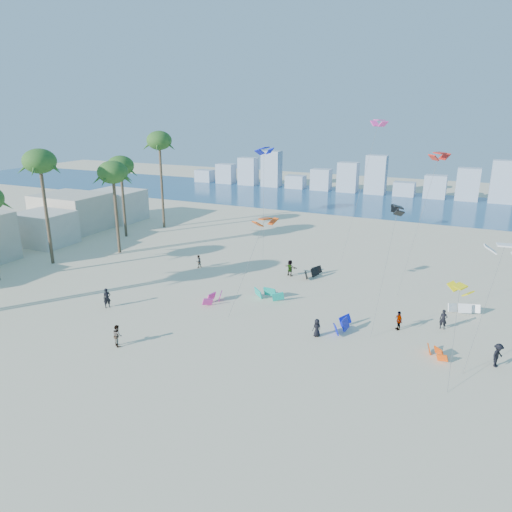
% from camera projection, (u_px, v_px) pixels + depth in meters
% --- Properties ---
extents(ground, '(220.00, 220.00, 0.00)m').
position_uv_depth(ground, '(127.00, 369.00, 34.76)').
color(ground, beige).
rests_on(ground, ground).
extents(ocean, '(220.00, 220.00, 0.00)m').
position_uv_depth(ocean, '(358.00, 201.00, 97.16)').
color(ocean, navy).
rests_on(ocean, ground).
extents(kitesurfer_near, '(0.77, 0.83, 1.91)m').
position_uv_depth(kitesurfer_near, '(107.00, 298.00, 45.18)').
color(kitesurfer_near, black).
rests_on(kitesurfer_near, ground).
extents(kitesurfer_mid, '(1.09, 1.03, 1.78)m').
position_uv_depth(kitesurfer_mid, '(117.00, 335.00, 37.94)').
color(kitesurfer_mid, gray).
rests_on(kitesurfer_mid, ground).
extents(kitesurfers_far, '(32.77, 14.10, 1.85)m').
position_uv_depth(kitesurfers_far, '(345.00, 300.00, 44.93)').
color(kitesurfers_far, black).
rests_on(kitesurfers_far, ground).
extents(grounded_kites, '(24.99, 15.98, 1.02)m').
position_uv_depth(grounded_kites, '(326.00, 301.00, 45.76)').
color(grounded_kites, '#FB37AB').
rests_on(grounded_kites, ground).
extents(flying_kites, '(32.41, 32.41, 17.28)m').
position_uv_depth(flying_kites, '(393.00, 177.00, 46.27)').
color(flying_kites, '#E7480C').
rests_on(flying_kites, ground).
extents(palm_row, '(10.16, 44.80, 14.90)m').
position_uv_depth(palm_row, '(53.00, 174.00, 54.61)').
color(palm_row, brown).
rests_on(palm_row, ground).
extents(beachfront_buildings, '(11.50, 43.00, 6.00)m').
position_uv_depth(beachfront_buildings, '(29.00, 226.00, 65.49)').
color(beachfront_buildings, beige).
rests_on(beachfront_buildings, ground).
extents(distant_skyline, '(85.00, 3.00, 8.40)m').
position_uv_depth(distant_skyline, '(364.00, 179.00, 105.38)').
color(distant_skyline, '#9EADBF').
rests_on(distant_skyline, ground).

